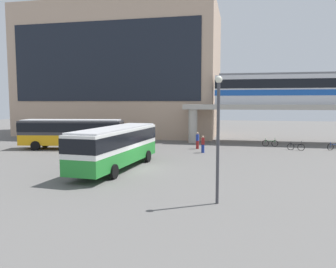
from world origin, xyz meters
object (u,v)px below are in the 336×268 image
bicycle_blue (335,147)px  bicycle_black (296,147)px  train (313,88)px  pedestrian_by_bike_rack (203,145)px  pedestrian_waiting_near_stop (139,143)px  pedestrian_near_building (197,141)px  station_building (123,73)px  bicycle_green (270,143)px  bus_main (116,143)px  bus_secondary (72,131)px

bicycle_blue → bicycle_black: size_ratio=0.97×
train → pedestrian_by_bike_rack: bearing=-140.0°
bicycle_blue → pedestrian_waiting_near_stop: pedestrian_waiting_near_stop is taller
bicycle_blue → pedestrian_waiting_near_stop: 21.01m
bicycle_black → train: bearing=67.2°
pedestrian_waiting_near_stop → pedestrian_near_building: 6.45m
pedestrian_by_bike_rack → pedestrian_near_building: size_ratio=0.95×
station_building → bicycle_green: station_building is taller
bus_main → bicycle_blue: (19.18, 14.56, -1.63)m
bicycle_black → pedestrian_near_building: size_ratio=0.95×
bus_main → bus_secondary: (-8.73, 9.42, 0.00)m
bus_main → pedestrian_waiting_near_stop: bus_main is taller
bus_main → bicycle_green: size_ratio=6.27×
bus_main → pedestrian_waiting_near_stop: (-1.37, 10.21, -1.22)m
bicycle_green → pedestrian_by_bike_rack: (-7.11, -6.68, 0.46)m
train → pedestrian_by_bike_rack: 16.98m
bicycle_black → pedestrian_near_building: bearing=-174.0°
station_building → pedestrian_by_bike_rack: (14.88, -18.14, -8.88)m
bus_secondary → pedestrian_near_building: 13.79m
bus_secondary → pedestrian_by_bike_rack: size_ratio=6.52×
pedestrian_waiting_near_stop → bicycle_black: bearing=11.5°
pedestrian_waiting_near_stop → pedestrian_near_building: size_ratio=0.89×
bicycle_black → bicycle_green: (-2.41, 2.82, 0.00)m
bicycle_blue → bicycle_green: (-6.50, 1.82, 0.00)m
bus_main → pedestrian_waiting_near_stop: size_ratio=6.85×
bicycle_blue → bicycle_black: 4.22m
station_building → pedestrian_near_building: station_building is taller
station_building → bus_secondary: size_ratio=2.65×
pedestrian_by_bike_rack → pedestrian_waiting_near_stop: pedestrian_by_bike_rack is taller
bicycle_black → bicycle_blue: bearing=13.7°
pedestrian_by_bike_rack → pedestrian_waiting_near_stop: 6.95m
bicycle_black → pedestrian_waiting_near_stop: size_ratio=1.07×
station_building → bicycle_green: (21.98, -11.46, -9.34)m
bus_main → pedestrian_waiting_near_stop: 10.37m
station_building → bicycle_black: station_building is taller
pedestrian_waiting_near_stop → bicycle_green: bearing=23.7°
bicycle_black → pedestrian_by_bike_rack: size_ratio=1.01×
pedestrian_by_bike_rack → pedestrian_waiting_near_stop: size_ratio=1.06×
station_building → bus_secondary: (0.58, -18.41, -7.71)m
pedestrian_by_bike_rack → bicycle_green: bearing=43.2°
bus_secondary → bicycle_blue: 28.42m
train → bicycle_black: train is taller
bus_main → pedestrian_by_bike_rack: 11.24m
bus_main → bicycle_green: 20.77m
pedestrian_near_building → bus_secondary: bearing=-167.2°
pedestrian_waiting_near_stop → pedestrian_near_building: bearing=20.4°
bicycle_black → bicycle_green: bearing=130.5°
bicycle_black → bicycle_green: same height
bus_secondary → pedestrian_waiting_near_stop: bus_secondary is taller
bus_main → bicycle_green: (12.68, 16.38, -1.63)m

